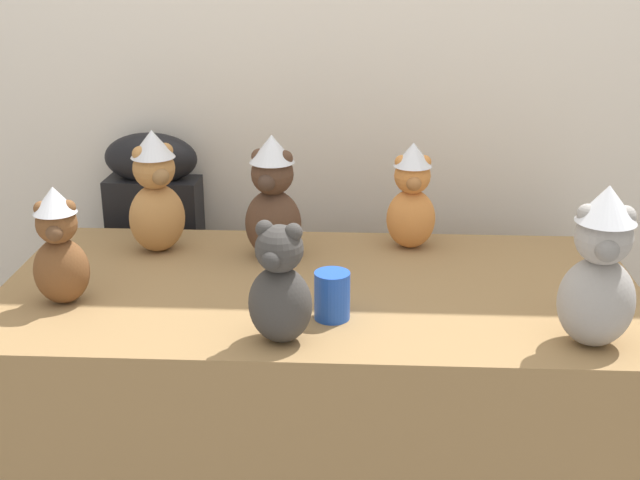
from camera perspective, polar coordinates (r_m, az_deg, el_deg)
wall_back at (r=2.59m, az=0.76°, el=13.80°), size 7.00×0.08×2.60m
display_table at (r=2.28m, az=0.00°, el=-11.83°), size 1.55×0.78×0.76m
instrument_case at (r=2.75m, az=-10.53°, el=-3.22°), size 0.28×0.13×1.01m
teddy_bear_ginger at (r=2.32m, az=6.08°, el=2.83°), size 0.14×0.12×0.29m
teddy_bear_cocoa at (r=2.24m, az=-3.14°, el=2.73°), size 0.17×0.15×0.33m
teddy_bear_charcoal at (r=1.79m, az=-2.68°, el=-3.12°), size 0.16×0.15×0.27m
teddy_bear_chestnut at (r=2.06m, az=-16.86°, el=-0.46°), size 0.15×0.13×0.28m
teddy_bear_ash at (r=1.85m, az=18.01°, el=-1.86°), size 0.17×0.15×0.35m
teddy_bear_caramel at (r=2.32m, az=-10.81°, el=3.06°), size 0.19×0.19×0.33m
party_cup_blue at (r=1.92m, az=0.81°, el=-3.69°), size 0.08×0.08×0.11m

